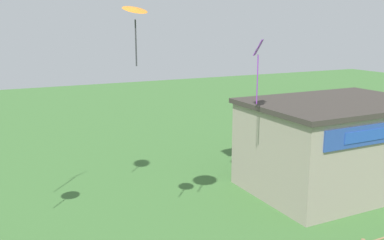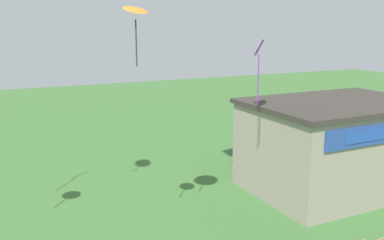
% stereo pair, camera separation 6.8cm
% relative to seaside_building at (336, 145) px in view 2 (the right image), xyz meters
% --- Properties ---
extents(seaside_building, '(8.96, 6.29, 4.60)m').
position_rel_seaside_building_xyz_m(seaside_building, '(0.00, 0.00, 0.00)').
color(seaside_building, gray).
rests_on(seaside_building, ground_plane).
extents(kite_orange_delta, '(1.03, 1.01, 2.06)m').
position_rel_seaside_building_xyz_m(kite_orange_delta, '(-11.16, -1.72, 6.43)').
color(kite_orange_delta, orange).
extents(kite_purple_streamer, '(0.63, 0.63, 2.72)m').
position_rel_seaside_building_xyz_m(kite_purple_streamer, '(-5.47, -0.74, 4.55)').
color(kite_purple_streamer, purple).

